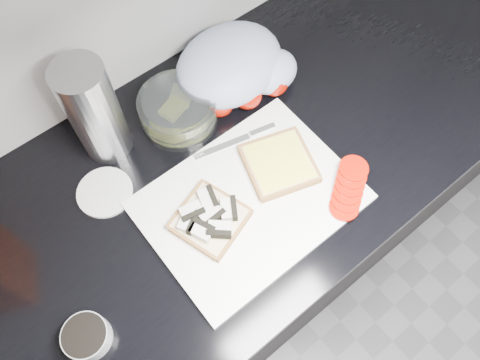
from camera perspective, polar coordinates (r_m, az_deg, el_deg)
name	(u,v)px	position (r m, az deg, el deg)	size (l,w,h in m)	color
base_cabinet	(207,257)	(1.37, -4.02, -9.36)	(3.50, 0.60, 0.86)	black
countertop	(193,190)	(0.95, -5.71, -1.27)	(3.50, 0.64, 0.04)	black
cutting_board	(250,201)	(0.91, 1.18, -2.56)	(0.40, 0.30, 0.01)	white
bread_left	(209,219)	(0.88, -3.80, -4.74)	(0.16, 0.16, 0.04)	beige
bread_right	(279,164)	(0.93, 4.77, 1.99)	(0.17, 0.17, 0.02)	beige
tomato_slices	(349,188)	(0.92, 13.12, -0.93)	(0.13, 0.11, 0.03)	#A71103
knife	(245,137)	(0.97, 0.65, 5.27)	(0.18, 0.06, 0.01)	silver
seed_tub	(87,336)	(0.86, -18.20, -17.66)	(0.08, 0.08, 0.04)	#A3A8A8
tub_lid	(105,192)	(0.96, -16.15, -1.44)	(0.11, 0.11, 0.01)	silver
glass_bowl	(178,110)	(0.99, -7.54, 8.42)	(0.16, 0.16, 0.07)	silver
steel_canister	(94,112)	(0.92, -17.33, 7.93)	(0.10, 0.10, 0.23)	#A2A2A6
grocery_bag	(235,65)	(1.03, -0.58, 13.80)	(0.27, 0.23, 0.11)	#A0ADC5
whole_tomatoes	(247,93)	(1.01, 0.86, 10.59)	(0.19, 0.10, 0.06)	#A71103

